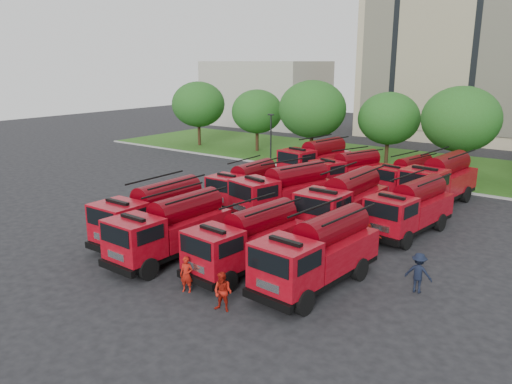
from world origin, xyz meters
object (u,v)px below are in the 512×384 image
fire_truck_10 (406,176)px  fire_truck_7 (410,208)px  fire_truck_5 (284,192)px  firefighter_1 (223,311)px  firefighter_2 (296,298)px  firefighter_5 (366,252)px  fire_truck_0 (153,213)px  fire_truck_8 (315,160)px  fire_truck_6 (343,202)px  fire_truck_1 (171,228)px  fire_truck_4 (245,184)px  firefighter_4 (285,230)px  firefighter_3 (417,292)px  fire_truck_2 (247,240)px  firefighter_0 (187,292)px  fire_truck_11 (439,180)px  fire_truck_3 (318,252)px

fire_truck_10 → fire_truck_7: bearing=-57.0°
fire_truck_5 → firefighter_1: fire_truck_5 is taller
firefighter_2 → firefighter_5: size_ratio=0.95×
fire_truck_0 → firefighter_5: size_ratio=4.50×
fire_truck_8 → firefighter_2: size_ratio=5.00×
fire_truck_6 → fire_truck_8: fire_truck_6 is taller
fire_truck_8 → firefighter_2: 23.21m
fire_truck_1 → fire_truck_4: size_ratio=1.08×
firefighter_5 → firefighter_4: bearing=-16.1°
fire_truck_1 → fire_truck_6: size_ratio=0.94×
fire_truck_4 → firefighter_3: bearing=-25.7°
fire_truck_0 → fire_truck_8: size_ratio=0.95×
fire_truck_0 → fire_truck_10: 20.24m
fire_truck_2 → firefighter_1: 4.63m
fire_truck_4 → fire_truck_5: fire_truck_5 is taller
fire_truck_1 → firefighter_4: size_ratio=4.11×
fire_truck_4 → firefighter_0: fire_truck_4 is taller
fire_truck_1 → firefighter_2: (7.66, -0.02, -1.62)m
fire_truck_10 → firefighter_4: (-2.71, -12.65, -1.45)m
fire_truck_11 → fire_truck_5: bearing=-123.1°
fire_truck_4 → firefighter_2: bearing=-45.5°
fire_truck_1 → fire_truck_5: 9.51m
fire_truck_3 → fire_truck_1: bearing=-163.7°
fire_truck_4 → fire_truck_8: fire_truck_8 is taller
fire_truck_4 → fire_truck_0: bearing=-88.9°
fire_truck_10 → fire_truck_11: fire_truck_11 is taller
fire_truck_3 → fire_truck_2: bearing=-168.5°
firefighter_2 → firefighter_0: bearing=104.5°
firefighter_3 → fire_truck_2: bearing=12.0°
fire_truck_3 → fire_truck_4: 13.93m
fire_truck_0 → fire_truck_11: (10.57, 17.31, 0.12)m
fire_truck_1 → fire_truck_0: bearing=157.1°
fire_truck_2 → fire_truck_5: (-3.44, 8.32, 0.15)m
fire_truck_7 → firefighter_1: size_ratio=4.26×
fire_truck_0 → fire_truck_8: 19.18m
fire_truck_11 → firefighter_2: size_ratio=5.22×
fire_truck_0 → fire_truck_10: fire_truck_0 is taller
fire_truck_6 → firefighter_3: 8.87m
fire_truck_8 → firefighter_5: (11.13, -13.52, -1.70)m
fire_truck_10 → fire_truck_3: bearing=-70.4°
fire_truck_6 → firefighter_4: 3.90m
firefighter_3 → fire_truck_1: bearing=11.1°
firefighter_5 → fire_truck_4: bearing=-28.7°
fire_truck_4 → fire_truck_8: (-0.16, 10.09, 0.21)m
fire_truck_4 → fire_truck_8: 10.09m
fire_truck_5 → firefighter_0: (2.81, -11.90, -1.70)m
fire_truck_3 → firefighter_3: 4.74m
firefighter_3 → firefighter_0: bearing=30.0°
fire_truck_1 → firefighter_4: bearing=74.1°
fire_truck_7 → fire_truck_10: 9.50m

